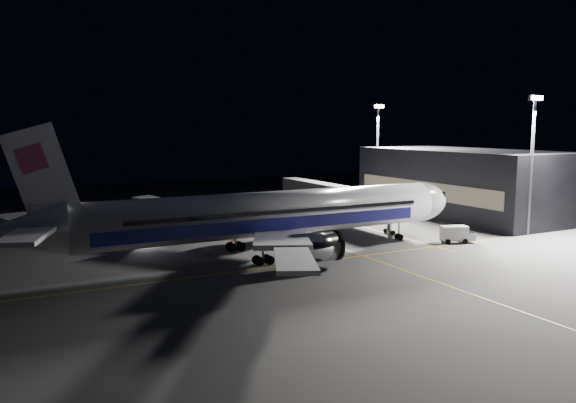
# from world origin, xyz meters

# --- Properties ---
(ground) EXTENTS (200.00, 200.00, 0.00)m
(ground) POSITION_xyz_m (0.00, 0.00, 0.00)
(ground) COLOR #4C4C4F
(ground) RESTS_ON ground
(guide_line_main) EXTENTS (0.25, 80.00, 0.01)m
(guide_line_main) POSITION_xyz_m (10.00, 0.00, 0.01)
(guide_line_main) COLOR gold
(guide_line_main) RESTS_ON ground
(guide_line_cross) EXTENTS (70.00, 0.25, 0.01)m
(guide_line_cross) POSITION_xyz_m (0.00, -6.00, 0.01)
(guide_line_cross) COLOR gold
(guide_line_cross) RESTS_ON ground
(guide_line_side) EXTENTS (0.25, 40.00, 0.01)m
(guide_line_side) POSITION_xyz_m (22.00, 10.00, 0.01)
(guide_line_side) COLOR gold
(guide_line_side) RESTS_ON ground
(airliner) EXTENTS (61.48, 54.22, 16.64)m
(airliner) POSITION_xyz_m (-1.08, 0.00, 5.16)
(airliner) COLOR silver
(airliner) RESTS_ON ground
(terminal) EXTENTS (18.12, 40.00, 12.00)m
(terminal) POSITION_xyz_m (45.98, 14.00, 6.00)
(terminal) COLOR black
(terminal) RESTS_ON ground
(jet_bridge) EXTENTS (3.60, 34.40, 6.30)m
(jet_bridge) POSITION_xyz_m (22.00, 18.06, 4.58)
(jet_bridge) COLOR #B2B2B7
(jet_bridge) RESTS_ON ground
(floodlight_mast_north) EXTENTS (2.40, 0.68, 20.70)m
(floodlight_mast_north) POSITION_xyz_m (40.00, 31.99, 12.37)
(floodlight_mast_north) COLOR #59595E
(floodlight_mast_north) RESTS_ON ground
(floodlight_mast_south) EXTENTS (2.40, 0.67, 20.70)m
(floodlight_mast_south) POSITION_xyz_m (40.00, -6.01, 12.37)
(floodlight_mast_south) COLOR #59595E
(floodlight_mast_south) RESTS_ON ground
(service_truck) EXTENTS (4.99, 3.34, 2.38)m
(service_truck) POSITION_xyz_m (26.43, -5.36, 1.27)
(service_truck) COLOR silver
(service_truck) RESTS_ON ground
(baggage_tug) EXTENTS (2.29, 1.87, 1.61)m
(baggage_tug) POSITION_xyz_m (-12.69, 15.20, 0.74)
(baggage_tug) COLOR black
(baggage_tug) RESTS_ON ground
(safety_cone_a) EXTENTS (0.36, 0.36, 0.54)m
(safety_cone_a) POSITION_xyz_m (-6.90, 4.00, 0.27)
(safety_cone_a) COLOR #E74809
(safety_cone_a) RESTS_ON ground
(safety_cone_b) EXTENTS (0.36, 0.36, 0.54)m
(safety_cone_b) POSITION_xyz_m (-0.85, 10.20, 0.27)
(safety_cone_b) COLOR #E74809
(safety_cone_b) RESTS_ON ground
(safety_cone_c) EXTENTS (0.37, 0.37, 0.55)m
(safety_cone_c) POSITION_xyz_m (-1.55, 9.22, 0.28)
(safety_cone_c) COLOR #E74809
(safety_cone_c) RESTS_ON ground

